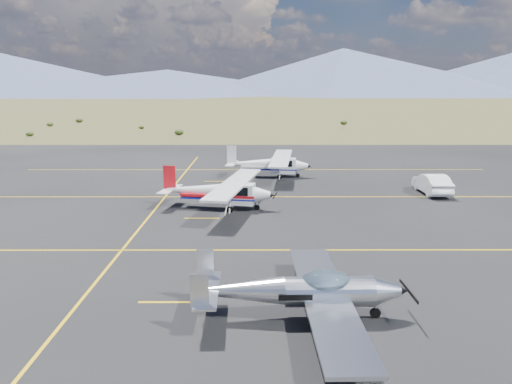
% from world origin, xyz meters
% --- Properties ---
extents(ground, '(1600.00, 1600.00, 0.00)m').
position_xyz_m(ground, '(0.00, 0.00, 0.00)').
color(ground, '#383D1C').
rests_on(ground, ground).
extents(apron, '(72.00, 72.00, 0.02)m').
position_xyz_m(apron, '(0.00, 7.00, 0.00)').
color(apron, black).
rests_on(apron, ground).
extents(aircraft_low_wing, '(6.42, 8.97, 1.96)m').
position_xyz_m(aircraft_low_wing, '(1.51, -4.75, 0.94)').
color(aircraft_low_wing, silver).
rests_on(aircraft_low_wing, apron).
extents(aircraft_cessna, '(6.13, 9.94, 2.51)m').
position_xyz_m(aircraft_cessna, '(-2.21, 9.78, 1.12)').
color(aircraft_cessna, silver).
rests_on(aircraft_cessna, apron).
extents(aircraft_plain, '(5.97, 9.90, 2.50)m').
position_xyz_m(aircraft_plain, '(1.09, 20.37, 1.11)').
color(aircraft_plain, white).
rests_on(aircraft_plain, apron).
extents(sedan, '(1.50, 4.23, 1.39)m').
position_xyz_m(sedan, '(12.02, 13.98, 0.70)').
color(sedan, white).
rests_on(sedan, apron).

